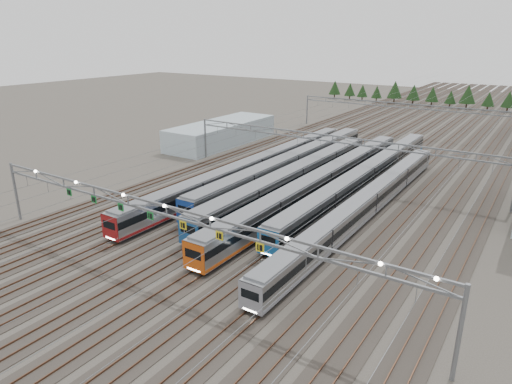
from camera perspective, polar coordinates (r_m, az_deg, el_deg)
The scene contains 13 objects.
ground at distance 49.67m, azimuth -10.59°, elevation -10.18°, with size 400.00×400.00×0.00m, color #47423A.
track_bed at distance 136.07m, azimuth 20.00°, elevation 8.42°, with size 54.00×260.00×5.42m.
train_a at distance 79.54m, azimuth -0.08°, elevation 3.08°, with size 2.82×63.46×3.67m.
train_b at distance 81.03m, azimuth 4.37°, elevation 3.43°, with size 3.03×55.88×3.95m.
train_c at distance 73.18m, azimuth 4.82°, elevation 1.72°, with size 3.06×51.12×4.00m.
train_d at distance 72.03m, azimuth 8.29°, elevation 1.22°, with size 2.92×61.49×3.81m.
train_e at distance 76.53m, azimuth 13.55°, elevation 1.90°, with size 2.83×60.63×3.68m.
train_f at distance 65.10m, azimuth 13.78°, elevation -1.31°, with size 2.58×58.40×3.36m.
gantry_near at distance 46.61m, azimuth -11.25°, elevation -2.58°, with size 56.36×0.61×8.08m.
gantry_mid at distance 79.04m, azimuth 9.54°, elevation 5.94°, with size 56.36×0.36×8.00m.
gantry_far at distance 120.94m, azimuth 18.48°, elevation 9.74°, with size 56.36×0.36×8.00m.
west_shed at distance 106.79m, azimuth -4.28°, elevation 7.39°, with size 10.00×30.00×4.93m, color #ACC6CE.
treeline at distance 175.36m, azimuth 22.10°, elevation 11.24°, with size 87.50×5.60×7.02m.
Camera 1 is at (30.91, -30.59, 24.00)m, focal length 32.00 mm.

